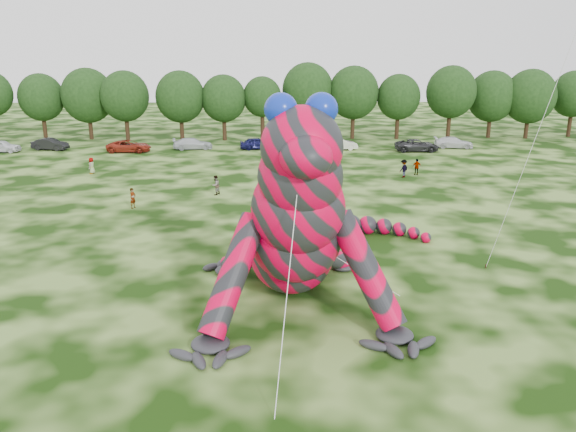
# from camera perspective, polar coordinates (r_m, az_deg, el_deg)

# --- Properties ---
(ground) EXTENTS (240.00, 240.00, 0.00)m
(ground) POSITION_cam_1_polar(r_m,az_deg,el_deg) (24.45, -8.04, -12.47)
(ground) COLOR #16330A
(ground) RESTS_ON ground
(inflatable_gecko) EXTENTS (18.75, 21.73, 10.23)m
(inflatable_gecko) POSITION_cam_1_polar(r_m,az_deg,el_deg) (28.15, 0.08, 2.75)
(inflatable_gecko) COLOR #D60031
(inflatable_gecko) RESTS_ON ground
(tree_4) EXTENTS (6.22, 5.60, 9.06)m
(tree_4) POSITION_cam_1_polar(r_m,az_deg,el_deg) (86.65, -23.70, 10.15)
(tree_4) COLOR black
(tree_4) RESTS_ON ground
(tree_5) EXTENTS (7.16, 6.44, 9.80)m
(tree_5) POSITION_cam_1_polar(r_m,az_deg,el_deg) (84.13, -19.62, 10.68)
(tree_5) COLOR black
(tree_5) RESTS_ON ground
(tree_6) EXTENTS (6.52, 5.86, 9.49)m
(tree_6) POSITION_cam_1_polar(r_m,az_deg,el_deg) (80.90, -16.18, 10.68)
(tree_6) COLOR black
(tree_6) RESTS_ON ground
(tree_7) EXTENTS (6.68, 6.01, 9.48)m
(tree_7) POSITION_cam_1_polar(r_m,az_deg,el_deg) (79.46, -10.85, 10.93)
(tree_7) COLOR black
(tree_7) RESTS_ON ground
(tree_8) EXTENTS (6.14, 5.53, 8.94)m
(tree_8) POSITION_cam_1_polar(r_m,az_deg,el_deg) (78.93, -6.54, 10.88)
(tree_8) COLOR black
(tree_8) RESTS_ON ground
(tree_9) EXTENTS (5.27, 4.74, 8.68)m
(tree_9) POSITION_cam_1_polar(r_m,az_deg,el_deg) (79.00, -2.62, 10.87)
(tree_9) COLOR black
(tree_9) RESTS_ON ground
(tree_10) EXTENTS (7.09, 6.38, 10.50)m
(tree_10) POSITION_cam_1_polar(r_m,az_deg,el_deg) (80.26, 2.00, 11.62)
(tree_10) COLOR black
(tree_10) RESTS_ON ground
(tree_11) EXTENTS (7.01, 6.31, 10.07)m
(tree_11) POSITION_cam_1_polar(r_m,az_deg,el_deg) (80.51, 6.65, 11.38)
(tree_11) COLOR black
(tree_11) RESTS_ON ground
(tree_12) EXTENTS (5.99, 5.39, 8.97)m
(tree_12) POSITION_cam_1_polar(r_m,az_deg,el_deg) (81.19, 11.12, 10.84)
(tree_12) COLOR black
(tree_12) RESTS_ON ground
(tree_13) EXTENTS (6.83, 6.15, 10.13)m
(tree_13) POSITION_cam_1_polar(r_m,az_deg,el_deg) (82.35, 16.17, 10.99)
(tree_13) COLOR black
(tree_13) RESTS_ON ground
(tree_14) EXTENTS (6.82, 6.14, 9.40)m
(tree_14) POSITION_cam_1_polar(r_m,az_deg,el_deg) (85.95, 19.94, 10.62)
(tree_14) COLOR black
(tree_14) RESTS_ON ground
(tree_15) EXTENTS (7.17, 6.45, 9.63)m
(tree_15) POSITION_cam_1_polar(r_m,az_deg,el_deg) (86.98, 23.30, 10.41)
(tree_15) COLOR black
(tree_15) RESTS_ON ground
(tree_16) EXTENTS (6.26, 5.63, 9.37)m
(tree_16) POSITION_cam_1_polar(r_m,az_deg,el_deg) (91.48, 26.92, 10.12)
(tree_16) COLOR black
(tree_16) RESTS_ON ground
(car_0) EXTENTS (4.48, 1.96, 1.50)m
(car_0) POSITION_cam_1_polar(r_m,az_deg,el_deg) (77.40, -27.09, 6.34)
(car_0) COLOR silver
(car_0) RESTS_ON ground
(car_1) EXTENTS (4.69, 2.42, 1.47)m
(car_1) POSITION_cam_1_polar(r_m,az_deg,el_deg) (76.65, -23.01, 6.73)
(car_1) COLOR black
(car_1) RESTS_ON ground
(car_2) EXTENTS (5.31, 2.50, 1.47)m
(car_2) POSITION_cam_1_polar(r_m,az_deg,el_deg) (71.82, -15.85, 6.84)
(car_2) COLOR maroon
(car_2) RESTS_ON ground
(car_3) EXTENTS (5.17, 2.79, 1.43)m
(car_3) POSITION_cam_1_polar(r_m,az_deg,el_deg) (72.18, -9.66, 7.25)
(car_3) COLOR silver
(car_3) RESTS_ON ground
(car_4) EXTENTS (4.59, 2.40, 1.49)m
(car_4) POSITION_cam_1_polar(r_m,az_deg,el_deg) (71.28, -3.14, 7.37)
(car_4) COLOR #111244
(car_4) RESTS_ON ground
(car_5) EXTENTS (4.73, 2.20, 1.50)m
(car_5) POSITION_cam_1_polar(r_m,az_deg,el_deg) (70.97, 5.20, 7.30)
(car_5) COLOR silver
(car_5) RESTS_ON ground
(car_6) EXTENTS (5.39, 2.50, 1.50)m
(car_6) POSITION_cam_1_polar(r_m,az_deg,el_deg) (71.44, 12.97, 7.01)
(car_6) COLOR #28282B
(car_6) RESTS_ON ground
(car_7) EXTENTS (5.11, 2.66, 1.42)m
(car_7) POSITION_cam_1_polar(r_m,az_deg,el_deg) (75.19, 16.47, 7.17)
(car_7) COLOR silver
(car_7) RESTS_ON ground
(spectator_5) EXTENTS (0.77, 1.73, 1.81)m
(spectator_5) POSITION_cam_1_polar(r_m,az_deg,el_deg) (42.76, 4.11, 1.59)
(spectator_5) COLOR gray
(spectator_5) RESTS_ON ground
(spectator_3) EXTENTS (0.95, 0.39, 1.62)m
(spectator_3) POSITION_cam_1_polar(r_m,az_deg,el_deg) (57.35, 12.95, 4.88)
(spectator_3) COLOR gray
(spectator_3) RESTS_ON ground
(spectator_1) EXTENTS (0.96, 1.03, 1.68)m
(spectator_1) POSITION_cam_1_polar(r_m,az_deg,el_deg) (48.32, -7.37, 3.13)
(spectator_1) COLOR gray
(spectator_1) RESTS_ON ground
(spectator_2) EXTENTS (1.28, 1.25, 1.76)m
(spectator_2) POSITION_cam_1_polar(r_m,az_deg,el_deg) (55.89, 11.67, 4.75)
(spectator_2) COLOR gray
(spectator_2) RESTS_ON ground
(spectator_4) EXTENTS (0.67, 0.89, 1.63)m
(spectator_4) POSITION_cam_1_polar(r_m,az_deg,el_deg) (59.85, -19.32, 4.85)
(spectator_4) COLOR gray
(spectator_4) RESTS_ON ground
(spectator_0) EXTENTS (0.60, 0.70, 1.61)m
(spectator_0) POSITION_cam_1_polar(r_m,az_deg,el_deg) (45.37, -15.49, 1.76)
(spectator_0) COLOR gray
(spectator_0) RESTS_ON ground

